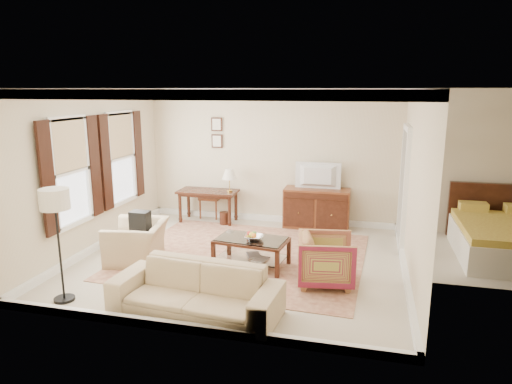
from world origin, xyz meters
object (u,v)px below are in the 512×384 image
at_px(writing_desk, 208,195).
at_px(coffee_table, 252,245).
at_px(club_armchair, 137,235).
at_px(tv, 318,168).
at_px(sofa, 195,283).
at_px(striped_armchair, 326,257).
at_px(sideboard, 317,208).

height_order(writing_desk, coffee_table, writing_desk).
distance_m(writing_desk, club_armchair, 2.55).
bearing_deg(coffee_table, tv, 71.96).
xyz_separation_m(coffee_table, sofa, (-0.30, -1.74, 0.06)).
xyz_separation_m(coffee_table, striped_armchair, (1.26, -0.39, 0.04)).
bearing_deg(club_armchair, tv, 123.07).
relative_size(writing_desk, coffee_table, 1.05).
height_order(writing_desk, striped_armchair, striped_armchair).
bearing_deg(striped_armchair, coffee_table, 64.12).
distance_m(writing_desk, sofa, 4.26).
height_order(sideboard, sofa, sofa).
relative_size(writing_desk, sofa, 0.58).
height_order(sideboard, coffee_table, sideboard).
bearing_deg(sideboard, coffee_table, -107.90).
xyz_separation_m(sideboard, tv, (0.00, -0.02, 0.87)).
bearing_deg(sofa, coffee_table, 85.39).
xyz_separation_m(writing_desk, sofa, (1.29, -4.06, -0.16)).
height_order(coffee_table, club_armchair, club_armchair).
relative_size(coffee_table, club_armchair, 1.19).
relative_size(writing_desk, striped_armchair, 1.54).
height_order(sideboard, striped_armchair, sideboard).
bearing_deg(sideboard, sofa, -104.63).
bearing_deg(tv, sofa, 75.31).
relative_size(club_armchair, sofa, 0.47).
distance_m(striped_armchair, sofa, 2.07).
distance_m(coffee_table, sofa, 1.77).
height_order(club_armchair, sofa, club_armchair).
bearing_deg(writing_desk, coffee_table, -55.49).
distance_m(sideboard, sofa, 4.33).
distance_m(tv, coffee_table, 2.71).
bearing_deg(sofa, tv, 80.57).
distance_m(writing_desk, coffee_table, 2.81).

